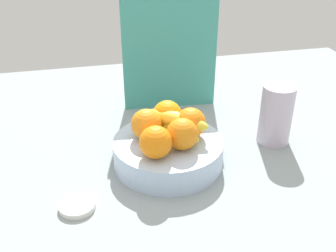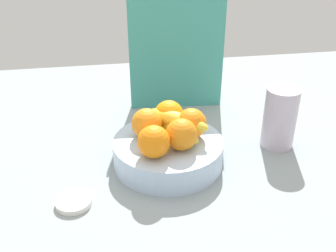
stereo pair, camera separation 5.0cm
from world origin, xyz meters
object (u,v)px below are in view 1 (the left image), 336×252
object	(u,v)px
orange_center	(191,123)
banana_bunch	(174,124)
orange_front_left	(156,142)
cutting_board	(170,51)
jar_lid	(77,206)
fruit_bowl	(168,152)
orange_back_left	(167,115)
orange_back_right	(146,124)
orange_front_right	(182,134)
thermos_tumbler	(276,115)

from	to	relation	value
orange_center	banana_bunch	xyz separation A→B (cm)	(-3.72, 1.48, -0.59)
orange_center	orange_front_left	bearing A→B (deg)	-145.61
banana_bunch	cutting_board	distance (cm)	30.54
cutting_board	jar_lid	distance (cm)	55.23
fruit_bowl	orange_back_left	world-z (taller)	orange_back_left
fruit_bowl	jar_lid	xyz separation A→B (cm)	(-22.31, -11.90, -2.62)
orange_back_right	orange_center	bearing A→B (deg)	-9.11
banana_bunch	orange_front_right	bearing A→B (deg)	-85.86
fruit_bowl	orange_front_left	xyz separation A→B (cm)	(-4.14, -5.92, 6.93)
thermos_tumbler	orange_front_right	bearing A→B (deg)	-164.22
orange_front_right	orange_back_left	xyz separation A→B (cm)	(-1.27, 9.77, 0.00)
banana_bunch	jar_lid	xyz separation A→B (cm)	(-24.31, -14.21, -8.96)
orange_front_right	cutting_board	bearing A→B (deg)	81.53
orange_front_left	orange_back_left	size ratio (longest dim) A/B	1.00
orange_back_left	orange_back_right	bearing A→B (deg)	-149.70
cutting_board	jar_lid	bearing A→B (deg)	-120.89
orange_front_left	thermos_tumbler	distance (cm)	35.26
cutting_board	thermos_tumbler	world-z (taller)	cutting_board
fruit_bowl	orange_center	world-z (taller)	orange_center
orange_front_left	orange_front_right	size ratio (longest dim) A/B	1.00
jar_lid	orange_back_left	bearing A→B (deg)	37.24
orange_back_right	jar_lid	distance (cm)	24.66
fruit_bowl	jar_lid	size ratio (longest dim) A/B	3.43
orange_front_right	orange_back_left	world-z (taller)	same
orange_back_left	jar_lid	distance (cm)	31.00
orange_front_right	orange_back_right	world-z (taller)	same
orange_back_right	orange_front_left	bearing A→B (deg)	-86.08
banana_bunch	cutting_board	size ratio (longest dim) A/B	0.46
orange_front_left	orange_front_right	world-z (taller)	same
cutting_board	banana_bunch	bearing A→B (deg)	-97.13
thermos_tumbler	cutting_board	bearing A→B (deg)	128.93
orange_center	orange_back_left	bearing A→B (deg)	131.61
orange_front_right	banana_bunch	distance (cm)	6.17
orange_front_right	thermos_tumbler	xyz separation A→B (cm)	(27.21, 7.69, -2.15)
orange_back_left	thermos_tumbler	xyz separation A→B (cm)	(28.48, -2.08, -2.15)
fruit_bowl	orange_back_right	bearing A→B (deg)	152.05
cutting_board	jar_lid	xyz separation A→B (cm)	(-29.96, -43.02, -17.38)
orange_center	jar_lid	distance (cm)	32.23
orange_front_left	jar_lid	bearing A→B (deg)	-161.79
orange_front_right	jar_lid	bearing A→B (deg)	-161.92
orange_front_left	banana_bunch	distance (cm)	10.29
orange_front_right	banana_bunch	bearing A→B (deg)	94.14
orange_front_left	banana_bunch	bearing A→B (deg)	53.26
fruit_bowl	thermos_tumbler	xyz separation A→B (cm)	(29.66, 3.87, 4.79)
orange_front_left	orange_back_left	world-z (taller)	same
orange_front_right	orange_back_left	distance (cm)	9.85
orange_front_right	orange_back_right	size ratio (longest dim) A/B	1.00
orange_back_left	banana_bunch	bearing A→B (deg)	-77.18
fruit_bowl	jar_lid	bearing A→B (deg)	-151.93
orange_back_right	banana_bunch	size ratio (longest dim) A/B	0.45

